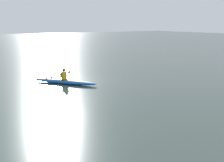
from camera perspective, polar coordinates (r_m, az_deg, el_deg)
ground_plane at (r=20.37m, az=-8.40°, el=0.14°), size 160.00×160.00×0.00m
kayak at (r=19.21m, az=-8.95°, el=-0.10°), size 3.04×4.04×0.29m
kayaker at (r=19.15m, az=-9.14°, el=1.21°), size 2.03×1.40×0.71m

